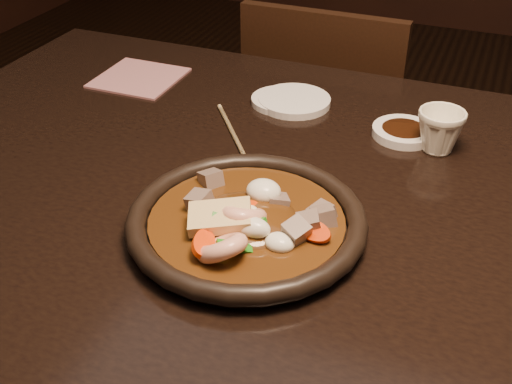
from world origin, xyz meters
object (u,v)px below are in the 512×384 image
at_px(chair, 328,143).
at_px(tea_cup, 440,130).
at_px(plate, 247,222).
at_px(table, 360,246).

distance_m(chair, tea_cup, 0.65).
height_order(chair, tea_cup, chair).
relative_size(plate, tea_cup, 4.23).
height_order(plate, tea_cup, tea_cup).
bearing_deg(chair, tea_cup, 122.79).
relative_size(chair, tea_cup, 11.14).
bearing_deg(plate, tea_cup, 57.43).
relative_size(table, plate, 5.08).
xyz_separation_m(table, tea_cup, (0.07, 0.19, 0.11)).
distance_m(table, plate, 0.20).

